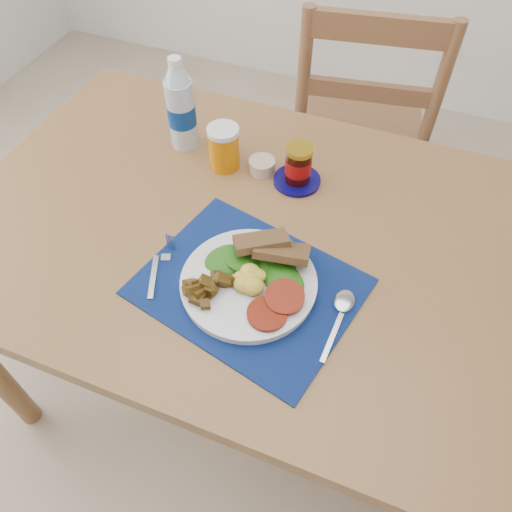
{
  "coord_description": "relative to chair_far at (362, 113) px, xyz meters",
  "views": [
    {
      "loc": [
        0.26,
        -0.49,
        1.57
      ],
      "look_at": [
        0.03,
        0.09,
        0.8
      ],
      "focal_mm": 35.0,
      "sensor_mm": 36.0,
      "label": 1
    }
  ],
  "objects": [
    {
      "name": "ground",
      "position": [
        -0.07,
        -0.93,
        -0.6
      ],
      "size": [
        4.0,
        4.0,
        0.0
      ],
      "primitive_type": "plane",
      "color": "gray",
      "rests_on": "ground"
    },
    {
      "name": "table",
      "position": [
        -0.07,
        -0.73,
        0.07
      ],
      "size": [
        1.4,
        0.9,
        0.75
      ],
      "color": "brown",
      "rests_on": "ground"
    },
    {
      "name": "chair_far",
      "position": [
        0.0,
        0.0,
        0.0
      ],
      "size": [
        0.51,
        0.49,
        1.19
      ],
      "rotation": [
        0.0,
        0.0,
        3.31
      ],
      "color": "brown",
      "rests_on": "ground"
    },
    {
      "name": "placemat",
      "position": [
        -0.04,
        -0.89,
        0.15
      ],
      "size": [
        0.48,
        0.41,
        0.0
      ],
      "primitive_type": "cube",
      "rotation": [
        0.0,
        0.0,
        -0.23
      ],
      "color": "black",
      "rests_on": "table"
    },
    {
      "name": "breakfast_plate",
      "position": [
        -0.05,
        -0.89,
        0.18
      ],
      "size": [
        0.27,
        0.27,
        0.07
      ],
      "rotation": [
        0.0,
        0.0,
        0.43
      ],
      "color": "silver",
      "rests_on": "placemat"
    },
    {
      "name": "fork",
      "position": [
        -0.23,
        -0.9,
        0.16
      ],
      "size": [
        0.05,
        0.15,
        0.0
      ],
      "rotation": [
        0.0,
        0.0,
        0.39
      ],
      "color": "#B2B5BA",
      "rests_on": "placemat"
    },
    {
      "name": "spoon",
      "position": [
        0.15,
        -0.88,
        0.16
      ],
      "size": [
        0.04,
        0.17,
        0.0
      ],
      "rotation": [
        0.0,
        0.0,
        -0.05
      ],
      "color": "#B2B5BA",
      "rests_on": "placemat"
    },
    {
      "name": "water_bottle",
      "position": [
        -0.37,
        -0.52,
        0.26
      ],
      "size": [
        0.07,
        0.07,
        0.24
      ],
      "color": "#ADBFCC",
      "rests_on": "table"
    },
    {
      "name": "juice_glass",
      "position": [
        -0.24,
        -0.56,
        0.21
      ],
      "size": [
        0.08,
        0.08,
        0.1
      ],
      "primitive_type": "cylinder",
      "color": "#C97105",
      "rests_on": "table"
    },
    {
      "name": "ramekin",
      "position": [
        -0.14,
        -0.55,
        0.17
      ],
      "size": [
        0.07,
        0.07,
        0.03
      ],
      "primitive_type": "cylinder",
      "color": "#C1A78E",
      "rests_on": "table"
    },
    {
      "name": "jam_on_saucer",
      "position": [
        -0.05,
        -0.55,
        0.2
      ],
      "size": [
        0.11,
        0.11,
        0.1
      ],
      "color": "#08044B",
      "rests_on": "table"
    }
  ]
}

